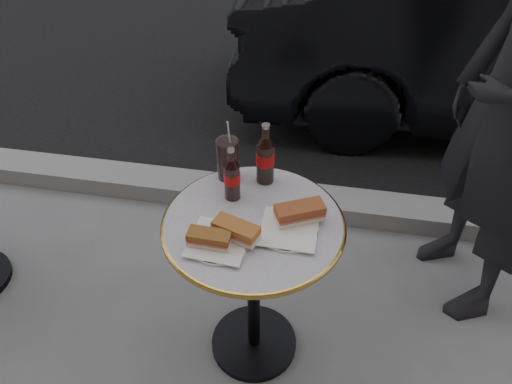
% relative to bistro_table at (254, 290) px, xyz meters
% --- Properties ---
extents(ground, '(80.00, 80.00, 0.00)m').
position_rel_bistro_table_xyz_m(ground, '(0.00, 0.00, -0.37)').
color(ground, slate).
rests_on(ground, ground).
extents(curb, '(40.00, 0.20, 0.12)m').
position_rel_bistro_table_xyz_m(curb, '(0.00, 0.90, -0.32)').
color(curb, gray).
rests_on(curb, ground).
extents(bistro_table, '(0.62, 0.62, 0.73)m').
position_rel_bistro_table_xyz_m(bistro_table, '(0.00, 0.00, 0.00)').
color(bistro_table, '#BAB2C4').
rests_on(bistro_table, ground).
extents(plate_left, '(0.24, 0.24, 0.01)m').
position_rel_bistro_table_xyz_m(plate_left, '(-0.09, -0.12, 0.37)').
color(plate_left, white).
rests_on(plate_left, bistro_table).
extents(plate_right, '(0.23, 0.23, 0.01)m').
position_rel_bistro_table_xyz_m(plate_right, '(0.12, -0.03, 0.37)').
color(plate_right, white).
rests_on(plate_right, bistro_table).
extents(sandwich_left_a, '(0.14, 0.07, 0.05)m').
position_rel_bistro_table_xyz_m(sandwich_left_a, '(-0.11, -0.14, 0.40)').
color(sandwich_left_a, brown).
rests_on(sandwich_left_a, plate_left).
extents(sandwich_left_b, '(0.16, 0.11, 0.05)m').
position_rel_bistro_table_xyz_m(sandwich_left_b, '(-0.04, -0.09, 0.40)').
color(sandwich_left_b, '#AA602B').
rests_on(sandwich_left_b, plate_left).
extents(sandwich_right, '(0.18, 0.14, 0.06)m').
position_rel_bistro_table_xyz_m(sandwich_right, '(0.15, 0.02, 0.41)').
color(sandwich_right, '#974926').
rests_on(sandwich_right, plate_right).
extents(cola_bottle_left, '(0.06, 0.06, 0.21)m').
position_rel_bistro_table_xyz_m(cola_bottle_left, '(-0.09, 0.11, 0.47)').
color(cola_bottle_left, black).
rests_on(cola_bottle_left, bistro_table).
extents(cola_bottle_right, '(0.09, 0.09, 0.24)m').
position_rel_bistro_table_xyz_m(cola_bottle_right, '(0.00, 0.22, 0.49)').
color(cola_bottle_right, black).
rests_on(cola_bottle_right, bistro_table).
extents(cola_glass, '(0.10, 0.10, 0.16)m').
position_rel_bistro_table_xyz_m(cola_glass, '(-0.13, 0.22, 0.45)').
color(cola_glass, black).
rests_on(cola_glass, bistro_table).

